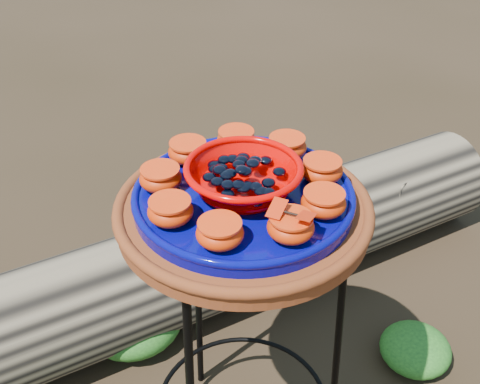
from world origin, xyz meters
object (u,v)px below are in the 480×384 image
red_bowl (243,179)px  driftwood_log (254,244)px  cobalt_plate (243,198)px  plant_stand (243,347)px  terracotta_saucer (243,212)px

red_bowl → driftwood_log: red_bowl is taller
cobalt_plate → red_bowl: bearing=0.0°
plant_stand → terracotta_saucer: bearing=0.0°
cobalt_plate → terracotta_saucer: bearing=0.0°
cobalt_plate → driftwood_log: 0.83m
terracotta_saucer → red_bowl: size_ratio=2.33×
cobalt_plate → red_bowl: size_ratio=2.00×
cobalt_plate → driftwood_log: (0.33, 0.47, -0.59)m
driftwood_log → red_bowl: bearing=-125.2°
terracotta_saucer → driftwood_log: (0.33, 0.47, -0.56)m
driftwood_log → terracotta_saucer: bearing=-125.2°
terracotta_saucer → red_bowl: (0.00, 0.00, 0.07)m
terracotta_saucer → red_bowl: 0.07m
terracotta_saucer → red_bowl: red_bowl is taller
plant_stand → driftwood_log: 0.61m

